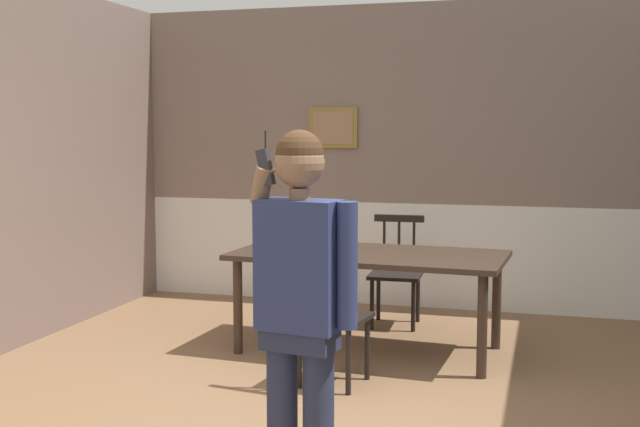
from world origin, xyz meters
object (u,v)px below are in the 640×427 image
chair_near_window (332,315)px  person_figure (301,296)px  dining_table (369,263)px  chair_by_doorway (396,272)px

chair_near_window → person_figure: bearing=-71.6°
dining_table → chair_near_window: 0.90m
dining_table → chair_by_doorway: size_ratio=2.21×
dining_table → person_figure: bearing=-84.1°
dining_table → chair_by_doorway: chair_by_doorway is taller
dining_table → person_figure: (0.26, -2.56, 0.28)m
dining_table → chair_by_doorway: bearing=86.9°
chair_near_window → chair_by_doorway: chair_near_window is taller
person_figure → chair_by_doorway: bearing=-77.8°
chair_by_doorway → chair_near_window: bearing=83.9°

